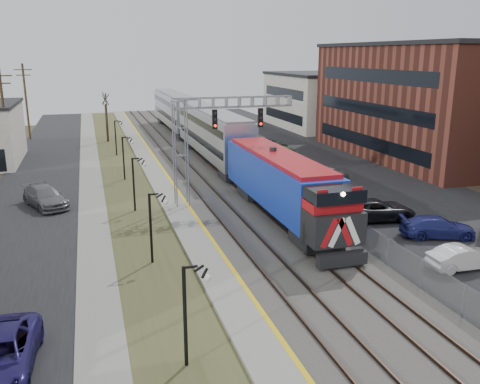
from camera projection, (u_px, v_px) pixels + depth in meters
name	position (u px, v px, depth m)	size (l,w,h in m)	color
street_west	(35.00, 195.00, 41.68)	(7.00, 120.00, 0.04)	black
sidewalk	(91.00, 190.00, 42.92)	(2.00, 120.00, 0.08)	gray
grass_median	(127.00, 188.00, 43.75)	(4.00, 120.00, 0.06)	#434726
platform	(162.00, 184.00, 44.56)	(2.00, 120.00, 0.24)	gray
ballast_bed	(217.00, 181.00, 45.94)	(8.00, 120.00, 0.20)	#595651
parking_lot	(337.00, 173.00, 49.28)	(16.00, 120.00, 0.04)	black
platform_edge	(172.00, 182.00, 44.77)	(0.24, 120.00, 0.01)	gold
track_near	(196.00, 180.00, 45.34)	(1.58, 120.00, 0.15)	#2D2119
track_far	(233.00, 178.00, 46.31)	(1.58, 120.00, 0.15)	#2D2119
train	(204.00, 131.00, 56.65)	(3.00, 63.05, 5.33)	#1638B8
signal_gantry	(203.00, 133.00, 37.25)	(9.00, 1.07, 8.15)	gray
lampposts	(150.00, 227.00, 27.78)	(0.14, 62.14, 4.00)	black
fence	(261.00, 170.00, 46.92)	(0.04, 120.00, 1.60)	gray
bare_trees	(21.00, 155.00, 44.27)	(12.30, 42.30, 5.95)	#382D23
car_lot_b	(463.00, 258.00, 27.12)	(1.35, 3.87, 1.27)	white
car_lot_c	(376.00, 210.00, 35.09)	(2.46, 5.34, 1.48)	black
car_lot_d	(438.00, 228.00, 31.79)	(1.87, 4.59, 1.33)	navy
car_lot_e	(328.00, 175.00, 45.48)	(1.71, 4.24, 1.44)	gray
car_lot_f	(274.00, 150.00, 56.69)	(1.66, 4.76, 1.57)	#0E481B
car_street_b	(45.00, 197.00, 38.17)	(2.10, 5.17, 1.50)	slate
car_lot_g	(268.00, 144.00, 61.20)	(2.18, 4.73, 1.31)	black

